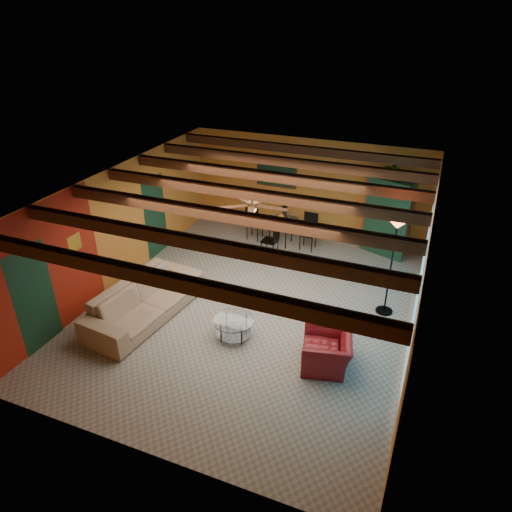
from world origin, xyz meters
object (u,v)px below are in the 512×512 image
at_px(dining_table, 281,227).
at_px(potted_plant, 394,171).
at_px(armoire, 387,217).
at_px(floor_lamp, 391,267).
at_px(vase, 281,207).
at_px(coffee_table, 234,328).
at_px(armchair, 327,350).
at_px(sofa, 145,301).

relative_size(dining_table, potted_plant, 4.12).
bearing_deg(armoire, potted_plant, 0.00).
relative_size(armoire, potted_plant, 4.25).
distance_m(floor_lamp, vase, 3.81).
xyz_separation_m(coffee_table, armoire, (2.15, 4.78, 0.77)).
distance_m(armchair, vase, 4.94).
xyz_separation_m(coffee_table, dining_table, (-0.49, 4.19, 0.28)).
xyz_separation_m(potted_plant, vase, (-2.65, -0.59, -1.10)).
bearing_deg(armchair, sofa, -103.17).
bearing_deg(sofa, coffee_table, -81.49).
bearing_deg(floor_lamp, sofa, -156.03).
xyz_separation_m(armchair, armoire, (0.29, 4.86, 0.66)).
relative_size(sofa, dining_table, 1.44).
relative_size(coffee_table, floor_lamp, 0.37).
bearing_deg(sofa, floor_lamp, -59.44).
relative_size(floor_lamp, vase, 11.80).
bearing_deg(coffee_table, dining_table, 96.73).
xyz_separation_m(armchair, coffee_table, (-1.86, 0.09, -0.11)).
relative_size(armchair, floor_lamp, 0.45).
bearing_deg(sofa, armoire, -33.77).
bearing_deg(floor_lamp, dining_table, 144.32).
bearing_deg(dining_table, armchair, -61.17).
height_order(floor_lamp, potted_plant, potted_plant).
height_order(armoire, floor_lamp, floor_lamp).
height_order(coffee_table, floor_lamp, floor_lamp).
bearing_deg(vase, coffee_table, -83.27).
relative_size(dining_table, armoire, 0.97).
xyz_separation_m(coffee_table, potted_plant, (2.15, 4.78, 1.97)).
relative_size(armchair, coffee_table, 1.22).
relative_size(potted_plant, vase, 2.49).
xyz_separation_m(coffee_table, vase, (-0.49, 4.19, 0.87)).
bearing_deg(armchair, potted_plant, 163.71).
bearing_deg(armoire, vase, -147.09).
height_order(dining_table, floor_lamp, floor_lamp).
xyz_separation_m(sofa, potted_plant, (4.11, 4.84, 1.78)).
relative_size(sofa, coffee_table, 3.39).
xyz_separation_m(armchair, dining_table, (-2.35, 4.28, 0.17)).
bearing_deg(potted_plant, floor_lamp, -80.91).
bearing_deg(potted_plant, sofa, -130.36).
distance_m(dining_table, armoire, 2.75).
bearing_deg(armchair, floor_lamp, 147.26).
height_order(dining_table, potted_plant, potted_plant).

